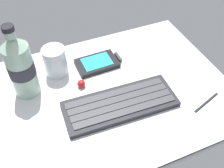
# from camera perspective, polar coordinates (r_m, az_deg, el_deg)

# --- Properties ---
(ground_plane) EXTENTS (0.64, 0.48, 0.03)m
(ground_plane) POSITION_cam_1_polar(r_m,az_deg,el_deg) (0.72, 0.07, -2.29)
(ground_plane) COLOR silver
(keyboard) EXTENTS (0.29, 0.12, 0.02)m
(keyboard) POSITION_cam_1_polar(r_m,az_deg,el_deg) (0.68, 1.61, -4.33)
(keyboard) COLOR #232328
(keyboard) RESTS_ON ground_plane
(handheld_device) EXTENTS (0.13, 0.08, 0.02)m
(handheld_device) POSITION_cam_1_polar(r_m,az_deg,el_deg) (0.79, -2.81, 4.60)
(handheld_device) COLOR black
(handheld_device) RESTS_ON ground_plane
(juice_cup) EXTENTS (0.06, 0.06, 0.09)m
(juice_cup) POSITION_cam_1_polar(r_m,az_deg,el_deg) (0.76, -12.09, 4.61)
(juice_cup) COLOR silver
(juice_cup) RESTS_ON ground_plane
(water_bottle) EXTENTS (0.07, 0.07, 0.21)m
(water_bottle) POSITION_cam_1_polar(r_m,az_deg,el_deg) (0.69, -19.08, 3.63)
(water_bottle) COLOR #9EC1A8
(water_bottle) RESTS_ON ground_plane
(trackball_mouse) EXTENTS (0.02, 0.02, 0.02)m
(trackball_mouse) POSITION_cam_1_polar(r_m,az_deg,el_deg) (0.73, -6.63, 0.05)
(trackball_mouse) COLOR red
(trackball_mouse) RESTS_ON ground_plane
(stylus_pen) EXTENTS (0.09, 0.04, 0.01)m
(stylus_pen) POSITION_cam_1_polar(r_m,az_deg,el_deg) (0.73, 19.67, -3.64)
(stylus_pen) COLOR #26262B
(stylus_pen) RESTS_ON ground_plane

